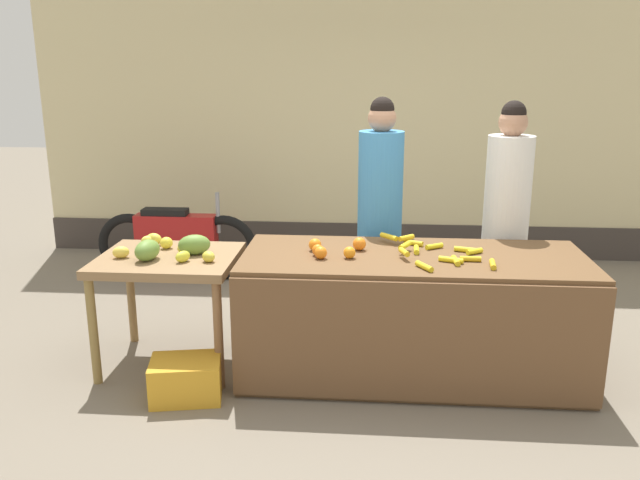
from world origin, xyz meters
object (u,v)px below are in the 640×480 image
object	(u,v)px
parked_motorcycle	(176,239)
produce_crate	(186,379)
vendor_woman_blue_shirt	(380,218)
produce_sack	(289,288)
vendor_woman_white_shirt	(505,222)

from	to	relation	value
parked_motorcycle	produce_crate	xyz separation A→B (m)	(0.76, -2.37, -0.27)
vendor_woman_blue_shirt	produce_sack	size ratio (longest dim) A/B	3.45
parked_motorcycle	produce_crate	size ratio (longest dim) A/B	3.64
vendor_woman_white_shirt	parked_motorcycle	distance (m)	3.20
parked_motorcycle	produce_sack	distance (m)	1.59
vendor_woman_blue_shirt	vendor_woman_white_shirt	distance (m)	0.95
vendor_woman_blue_shirt	produce_crate	xyz separation A→B (m)	(-1.22, -1.20, -0.80)
vendor_woman_blue_shirt	produce_sack	xyz separation A→B (m)	(-0.74, 0.19, -0.66)
vendor_woman_white_shirt	produce_sack	size ratio (longest dim) A/B	3.40
produce_crate	produce_sack	bearing A→B (deg)	70.78
produce_crate	produce_sack	world-z (taller)	produce_sack
produce_sack	produce_crate	bearing A→B (deg)	-109.22
vendor_woman_blue_shirt	parked_motorcycle	xyz separation A→B (m)	(-1.98, 1.17, -0.53)
vendor_woman_white_shirt	produce_sack	xyz separation A→B (m)	(-1.68, 0.20, -0.65)
parked_motorcycle	produce_crate	world-z (taller)	parked_motorcycle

